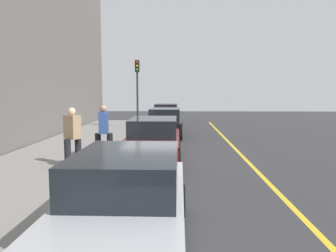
{
  "coord_description": "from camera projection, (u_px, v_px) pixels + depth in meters",
  "views": [
    {
      "loc": [
        12.07,
        0.75,
        2.49
      ],
      "look_at": [
        -2.35,
        0.31,
        0.95
      ],
      "focal_mm": 35.72,
      "sensor_mm": 36.0,
      "label": 1
    }
  ],
  "objects": [
    {
      "name": "lane_stripe_centre",
      "position": [
        245.0,
        159.0,
        12.19
      ],
      "size": [
        28.0,
        0.14,
        0.01
      ],
      "primitive_type": "cube",
      "color": "gold",
      "rests_on": "ground"
    },
    {
      "name": "parked_car_silver",
      "position": [
        126.0,
        201.0,
        5.24
      ],
      "size": [
        4.57,
        1.92,
        1.51
      ],
      "color": "black",
      "rests_on": "ground"
    },
    {
      "name": "parked_car_black",
      "position": [
        165.0,
        122.0,
        18.14
      ],
      "size": [
        4.52,
        1.95,
        1.51
      ],
      "color": "black",
      "rests_on": "ground"
    },
    {
      "name": "parked_car_red",
      "position": [
        166.0,
        114.0,
        24.49
      ],
      "size": [
        4.58,
        2.0,
        1.51
      ],
      "color": "black",
      "rests_on": "ground"
    },
    {
      "name": "parked_car_maroon",
      "position": [
        153.0,
        140.0,
        11.68
      ],
      "size": [
        4.64,
        1.91,
        1.51
      ],
      "color": "black",
      "rests_on": "ground"
    },
    {
      "name": "snow_bank_curb",
      "position": [
        151.0,
        135.0,
        17.91
      ],
      "size": [
        4.98,
        0.56,
        0.22
      ],
      "primitive_type": "cube",
      "color": "white",
      "rests_on": "ground"
    },
    {
      "name": "pedestrian_tan_coat",
      "position": [
        72.0,
        135.0,
        10.33
      ],
      "size": [
        0.53,
        0.58,
        1.82
      ],
      "color": "black",
      "rests_on": "sidewalk"
    },
    {
      "name": "ground_plane",
      "position": [
        158.0,
        158.0,
        12.28
      ],
      "size": [
        56.0,
        56.0,
        0.0
      ],
      "primitive_type": "plane",
      "color": "#333335"
    },
    {
      "name": "pedestrian_blue_coat",
      "position": [
        104.0,
        130.0,
        11.52
      ],
      "size": [
        0.54,
        0.6,
        1.84
      ],
      "color": "black",
      "rests_on": "sidewalk"
    },
    {
      "name": "sidewalk",
      "position": [
        69.0,
        156.0,
        12.38
      ],
      "size": [
        28.0,
        4.6,
        0.15
      ],
      "primitive_type": "cube",
      "color": "gray",
      "rests_on": "ground"
    },
    {
      "name": "traffic_light_pole",
      "position": [
        137.0,
        82.0,
        20.64
      ],
      "size": [
        0.35,
        0.26,
        4.19
      ],
      "color": "#2D2D19",
      "rests_on": "sidewalk"
    }
  ]
}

